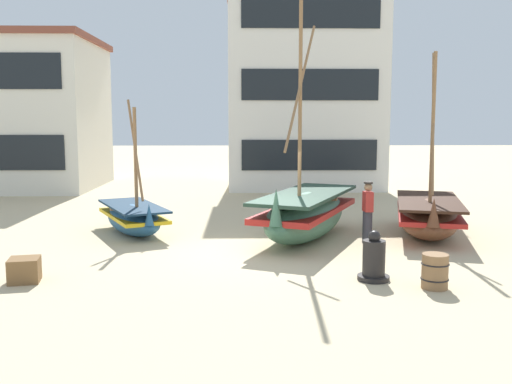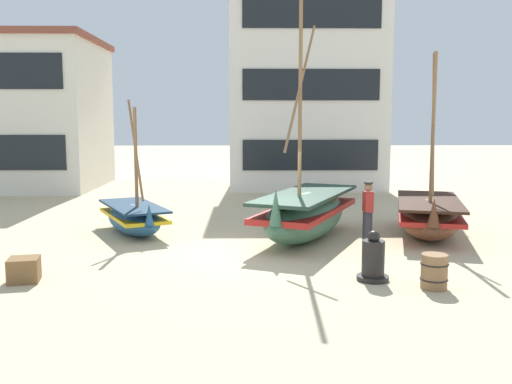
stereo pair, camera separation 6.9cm
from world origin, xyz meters
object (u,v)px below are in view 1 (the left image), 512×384
fishing_boat_centre_large (306,213)px  wooden_barrel (435,271)px  fishing_boat_far_right (428,215)px  harbor_building_annex (24,113)px  capstan_winch (374,260)px  fishing_boat_near_left (133,217)px  fisherman_by_hull (368,213)px  harbor_building_main (304,88)px  cargo_crate (24,270)px

fishing_boat_centre_large → wooden_barrel: 5.27m
fishing_boat_far_right → harbor_building_annex: size_ratio=0.72×
capstan_winch → harbor_building_annex: 21.89m
fishing_boat_near_left → harbor_building_annex: (-7.48, 11.83, 3.17)m
capstan_winch → wooden_barrel: (1.09, -0.62, -0.08)m
fisherman_by_hull → fishing_boat_centre_large: bearing=159.6°
capstan_winch → fisherman_by_hull: bearing=79.9°
fisherman_by_hull → harbor_building_main: bearing=91.5°
wooden_barrel → cargo_crate: bearing=175.5°
wooden_barrel → harbor_building_main: 18.42m
fishing_boat_centre_large → fishing_boat_far_right: (3.60, 0.39, -0.14)m
fishing_boat_near_left → capstan_winch: (5.98, -5.13, -0.06)m
fishing_boat_centre_large → harbor_building_main: harbor_building_main is taller
fisherman_by_hull → wooden_barrel: size_ratio=2.41×
fishing_boat_centre_large → capstan_winch: fishing_boat_centre_large is taller
fishing_boat_centre_large → fisherman_by_hull: bearing=-20.4°
capstan_winch → cargo_crate: size_ratio=1.75×
fishing_boat_near_left → harbor_building_main: harbor_building_main is taller
fishing_boat_centre_large → capstan_winch: 4.34m
fishing_boat_far_right → harbor_building_main: harbor_building_main is taller
harbor_building_main → harbor_building_annex: 13.83m
fisherman_by_hull → harbor_building_main: harbor_building_main is taller
cargo_crate → fisherman_by_hull: bearing=24.3°
fishing_boat_centre_large → harbor_building_annex: 18.08m
fishing_boat_centre_large → harbor_building_annex: size_ratio=0.94×
fishing_boat_near_left → capstan_winch: size_ratio=3.71×
fishing_boat_far_right → capstan_winch: bearing=-119.8°
harbor_building_annex → fishing_boat_near_left: bearing=-57.7°
capstan_winch → harbor_building_main: 17.79m
capstan_winch → harbor_building_annex: bearing=128.5°
fishing_boat_near_left → cargo_crate: size_ratio=6.50×
fishing_boat_far_right → cargo_crate: size_ratio=8.68×
fishing_boat_near_left → fisherman_by_hull: (6.63, -1.51, 0.35)m
fisherman_by_hull → capstan_winch: fisherman_by_hull is taller
cargo_crate → harbor_building_annex: 18.33m
fishing_boat_near_left → fishing_boat_far_right: 8.63m
wooden_barrel → fishing_boat_far_right: bearing=73.5°
cargo_crate → harbor_building_annex: size_ratio=0.08×
fishing_boat_centre_large → fishing_boat_far_right: fishing_boat_centre_large is taller
fishing_boat_far_right → wooden_barrel: (-1.55, -5.23, -0.24)m
fishing_boat_centre_large → fisherman_by_hull: fishing_boat_centre_large is taller
fishing_boat_centre_large → capstan_winch: (0.97, -4.22, -0.31)m
fishing_boat_far_right → fisherman_by_hull: fishing_boat_far_right is taller
fishing_boat_near_left → fisherman_by_hull: bearing=-12.8°
fishing_boat_near_left → wooden_barrel: bearing=-39.1°
wooden_barrel → fishing_boat_near_left: bearing=140.9°
fishing_boat_near_left → cargo_crate: 5.26m
fishing_boat_centre_large → wooden_barrel: fishing_boat_centre_large is taller
capstan_winch → wooden_barrel: capstan_winch is taller
wooden_barrel → fisherman_by_hull: bearing=95.9°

